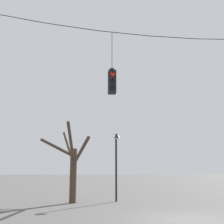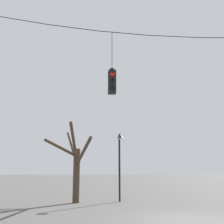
{
  "view_description": "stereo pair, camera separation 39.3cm",
  "coord_description": "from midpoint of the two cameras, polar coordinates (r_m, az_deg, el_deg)",
  "views": [
    {
      "loc": [
        -4.38,
        -11.33,
        1.98
      ],
      "look_at": [
        -2.86,
        0.42,
        4.4
      ],
      "focal_mm": 45.0,
      "sensor_mm": 36.0,
      "label": 1
    },
    {
      "loc": [
        -3.99,
        -11.37,
        1.98
      ],
      "look_at": [
        -2.86,
        0.42,
        4.4
      ],
      "focal_mm": 45.0,
      "sensor_mm": 36.0,
      "label": 2
    }
  ],
  "objects": [
    {
      "name": "traffic_light_near_left_pole",
      "position": [
        12.42,
        0.91,
        6.21
      ],
      "size": [
        0.34,
        0.46,
        2.91
      ],
      "color": "black"
    },
    {
      "name": "span_wire",
      "position": [
        13.98,
        13.04,
        15.48
      ],
      "size": [
        16.19,
        0.03,
        0.64
      ],
      "color": "black"
    },
    {
      "name": "bare_tree",
      "position": [
        17.66,
        -6.9,
        -10.39
      ],
      "size": [
        3.03,
        4.82,
        4.74
      ],
      "color": "#423326",
      "rests_on": "ground_plane"
    },
    {
      "name": "street_lamp",
      "position": [
        18.08,
        2.22,
        -8.36
      ],
      "size": [
        0.41,
        0.72,
        4.23
      ],
      "color": "black",
      "rests_on": "ground_plane"
    },
    {
      "name": "ground_plane",
      "position": [
        12.26,
        15.56,
        -20.46
      ],
      "size": [
        200.0,
        200.0,
        0.0
      ],
      "primitive_type": "plane",
      "color": "#565451"
    }
  ]
}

